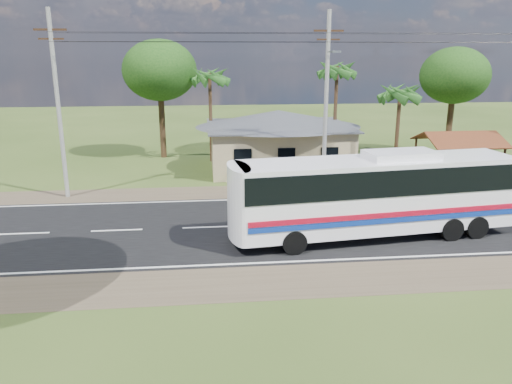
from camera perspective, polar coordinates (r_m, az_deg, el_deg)
The scene contains 13 objects.
ground at distance 25.87m, azimuth 4.46°, elevation -3.72°, with size 120.00×120.00×0.00m, color #324619.
road at distance 25.87m, azimuth 4.46°, elevation -3.70°, with size 120.00×16.00×0.03m.
house at distance 37.86m, azimuth 2.54°, elevation 6.68°, with size 12.40×10.00×5.00m.
waiting_shed at distance 37.36m, azimuth 22.23°, elevation 5.54°, with size 5.20×4.48×3.35m.
concrete_barrier at distance 34.84m, azimuth 22.57°, elevation 0.99°, with size 7.00×0.30×0.90m, color #9E9E99.
utility_poles at distance 31.42m, azimuth 7.43°, elevation 10.45°, with size 32.80×2.22×11.00m.
palm_near at distance 37.79m, azimuth 16.15°, elevation 10.76°, with size 2.80×2.80×6.70m.
palm_mid at distance 40.88m, azimuth 9.25°, elevation 13.53°, with size 2.80×2.80×8.20m.
palm_far at distance 40.03m, azimuth -5.31°, elevation 12.93°, with size 2.80×2.80×7.70m.
tree_behind_house at distance 42.15m, azimuth -10.96°, elevation 13.46°, with size 6.00×6.00×9.61m.
tree_behind_shed at distance 44.97m, azimuth 21.74°, elevation 12.22°, with size 5.60×5.60×9.02m.
coach_bus at distance 24.14m, azimuth 13.68°, elevation 0.31°, with size 13.55×4.34×4.13m.
motorcycle at distance 35.91m, azimuth 18.53°, elevation 1.91°, with size 0.68×1.96×1.03m, color black.
Camera 1 is at (-4.49, -23.98, 8.61)m, focal length 35.00 mm.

